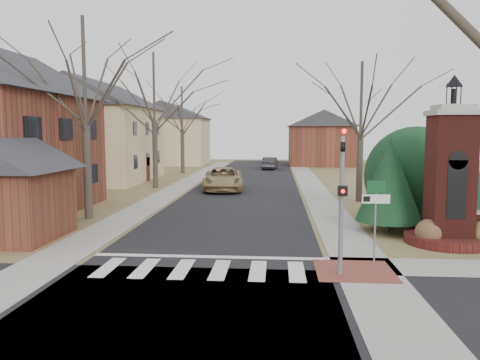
# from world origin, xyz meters

# --- Properties ---
(ground) EXTENTS (120.00, 120.00, 0.00)m
(ground) POSITION_xyz_m (0.00, 0.00, 0.00)
(ground) COLOR brown
(ground) RESTS_ON ground
(main_street) EXTENTS (8.00, 70.00, 0.01)m
(main_street) POSITION_xyz_m (0.00, 22.00, 0.01)
(main_street) COLOR black
(main_street) RESTS_ON ground
(cross_street) EXTENTS (120.00, 8.00, 0.01)m
(cross_street) POSITION_xyz_m (0.00, -3.00, 0.01)
(cross_street) COLOR black
(cross_street) RESTS_ON ground
(crosswalk_zone) EXTENTS (8.00, 2.20, 0.02)m
(crosswalk_zone) POSITION_xyz_m (0.00, 0.80, 0.01)
(crosswalk_zone) COLOR silver
(crosswalk_zone) RESTS_ON ground
(stop_bar) EXTENTS (8.00, 0.35, 0.02)m
(stop_bar) POSITION_xyz_m (0.00, 2.30, 0.01)
(stop_bar) COLOR silver
(stop_bar) RESTS_ON ground
(sidewalk_right_main) EXTENTS (2.00, 60.00, 0.02)m
(sidewalk_right_main) POSITION_xyz_m (5.20, 22.00, 0.01)
(sidewalk_right_main) COLOR gray
(sidewalk_right_main) RESTS_ON ground
(sidewalk_left) EXTENTS (2.00, 60.00, 0.02)m
(sidewalk_left) POSITION_xyz_m (-5.20, 22.00, 0.01)
(sidewalk_left) COLOR gray
(sidewalk_left) RESTS_ON ground
(curb_apron) EXTENTS (2.40, 2.40, 0.02)m
(curb_apron) POSITION_xyz_m (4.80, 1.00, 0.01)
(curb_apron) COLOR brown
(curb_apron) RESTS_ON ground
(traffic_signal_pole) EXTENTS (0.28, 0.41, 4.50)m
(traffic_signal_pole) POSITION_xyz_m (4.30, 0.57, 2.59)
(traffic_signal_pole) COLOR slate
(traffic_signal_pole) RESTS_ON ground
(sign_post) EXTENTS (0.90, 0.07, 2.75)m
(sign_post) POSITION_xyz_m (5.59, 1.99, 1.95)
(sign_post) COLOR slate
(sign_post) RESTS_ON ground
(brick_gate_monument) EXTENTS (3.20, 3.20, 6.47)m
(brick_gate_monument) POSITION_xyz_m (9.00, 4.99, 2.17)
(brick_gate_monument) COLOR #4F1A17
(brick_gate_monument) RESTS_ON ground
(house_stucco_left) EXTENTS (9.80, 12.80, 9.28)m
(house_stucco_left) POSITION_xyz_m (-13.50, 27.00, 4.59)
(house_stucco_left) COLOR #CEB289
(house_stucco_left) RESTS_ON ground
(garage_left) EXTENTS (4.80, 4.80, 4.29)m
(garage_left) POSITION_xyz_m (-8.52, 4.49, 2.24)
(garage_left) COLOR brown
(garage_left) RESTS_ON ground
(house_distant_left) EXTENTS (10.80, 8.80, 8.53)m
(house_distant_left) POSITION_xyz_m (-12.01, 48.00, 4.25)
(house_distant_left) COLOR #CEB289
(house_distant_left) RESTS_ON ground
(house_distant_right) EXTENTS (8.80, 8.80, 7.30)m
(house_distant_right) POSITION_xyz_m (7.99, 47.99, 3.65)
(house_distant_right) COLOR brown
(house_distant_right) RESTS_ON ground
(evergreen_near) EXTENTS (2.80, 2.80, 4.10)m
(evergreen_near) POSITION_xyz_m (7.20, 7.00, 2.30)
(evergreen_near) COLOR #473D33
(evergreen_near) RESTS_ON ground
(evergreen_mid) EXTENTS (3.40, 3.40, 4.70)m
(evergreen_mid) POSITION_xyz_m (10.50, 8.20, 2.60)
(evergreen_mid) COLOR #473D33
(evergreen_mid) RESTS_ON ground
(evergreen_mass) EXTENTS (4.80, 4.80, 4.80)m
(evergreen_mass) POSITION_xyz_m (9.00, 9.50, 2.40)
(evergreen_mass) COLOR black
(evergreen_mass) RESTS_ON ground
(bare_tree_0) EXTENTS (8.05, 8.05, 11.15)m
(bare_tree_0) POSITION_xyz_m (-7.00, 9.00, 7.70)
(bare_tree_0) COLOR #473D33
(bare_tree_0) RESTS_ON ground
(bare_tree_1) EXTENTS (8.40, 8.40, 11.64)m
(bare_tree_1) POSITION_xyz_m (-7.00, 22.00, 8.03)
(bare_tree_1) COLOR #473D33
(bare_tree_1) RESTS_ON ground
(bare_tree_2) EXTENTS (7.35, 7.35, 10.19)m
(bare_tree_2) POSITION_xyz_m (-7.50, 35.00, 7.03)
(bare_tree_2) COLOR #473D33
(bare_tree_2) RESTS_ON ground
(bare_tree_3) EXTENTS (7.00, 7.00, 9.70)m
(bare_tree_3) POSITION_xyz_m (7.50, 16.00, 6.69)
(bare_tree_3) COLOR #473D33
(bare_tree_3) RESTS_ON ground
(pickup_truck) EXTENTS (3.36, 6.34, 1.70)m
(pickup_truck) POSITION_xyz_m (-1.60, 20.84, 0.85)
(pickup_truck) COLOR #9D8555
(pickup_truck) RESTS_ON ground
(distant_car) EXTENTS (1.96, 4.43, 1.41)m
(distant_car) POSITION_xyz_m (1.60, 40.79, 0.71)
(distant_car) COLOR #32353A
(distant_car) RESTS_ON ground
(dry_shrub_left) EXTENTS (1.02, 1.02, 1.02)m
(dry_shrub_left) POSITION_xyz_m (8.16, 4.60, 0.51)
(dry_shrub_left) COLOR brown
(dry_shrub_left) RESTS_ON ground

